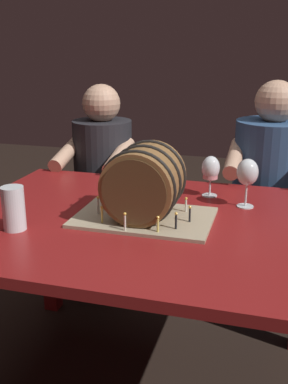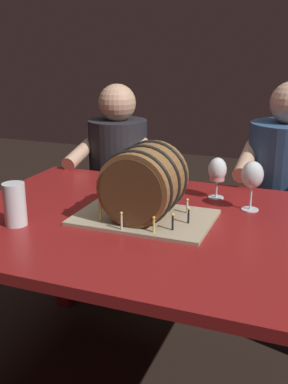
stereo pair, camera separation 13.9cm
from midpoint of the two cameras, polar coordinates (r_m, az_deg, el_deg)
dining_table at (r=1.66m, az=-2.94°, el=-6.47°), size 1.32×1.02×0.73m
barrel_cake at (r=1.58m, az=-2.52°, el=0.75°), size 0.47×0.31×0.27m
wine_glass_empty at (r=1.73m, az=10.37°, el=2.26°), size 0.08×0.08×0.18m
wine_glass_rose at (r=1.84m, az=6.06°, el=2.70°), size 0.07×0.07×0.16m
wine_glass_red at (r=1.87m, az=-1.61°, el=3.89°), size 0.07×0.07×0.21m
beer_pint at (r=1.59m, az=-18.15°, el=-2.18°), size 0.07×0.07×0.15m
person_seated_left at (r=2.51m, az=-6.55°, el=-1.22°), size 0.34×0.45×1.12m
person_seated_right at (r=2.32m, az=13.24°, el=-2.10°), size 0.39×0.47×1.15m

